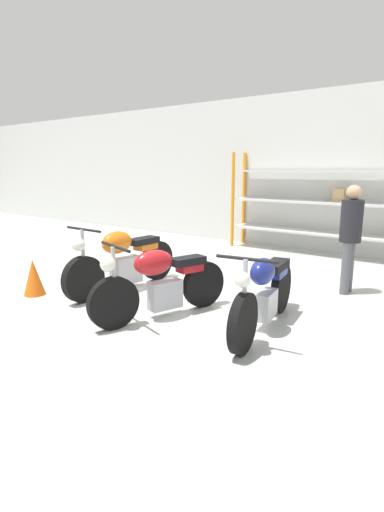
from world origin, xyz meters
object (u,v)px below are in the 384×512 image
shelving_rack (331,202)px  person_browsing (351,231)px  motorcycle_blue (265,292)px  motorcycle_orange (123,260)px  traffic_cone (34,277)px  motorcycle_red (161,282)px

shelving_rack → person_browsing: (1.13, -2.55, -0.21)m
motorcycle_blue → person_browsing: (0.37, 2.08, 0.50)m
motorcycle_orange → traffic_cone: 1.37m
motorcycle_red → traffic_cone: motorcycle_red is taller
motorcycle_red → traffic_cone: (-2.18, -0.44, -0.20)m
motorcycle_orange → motorcycle_red: 1.39m
motorcycle_orange → person_browsing: (2.89, 1.94, 0.49)m
motorcycle_red → motorcycle_blue: motorcycle_red is taller
motorcycle_orange → traffic_cone: bearing=-40.4°
motorcycle_orange → person_browsing: 3.51m
motorcycle_blue → traffic_cone: (-3.43, -0.87, -0.19)m
motorcycle_blue → traffic_cone: size_ratio=3.76×
person_browsing → motorcycle_blue: bearing=81.4°
motorcycle_orange → motorcycle_blue: size_ratio=1.08×
motorcycle_red → person_browsing: 3.02m
motorcycle_blue → traffic_cone: motorcycle_blue is taller
motorcycle_red → person_browsing: person_browsing is taller
traffic_cone → motorcycle_orange: bearing=48.1°
shelving_rack → motorcycle_orange: bearing=-111.3°
motorcycle_orange → motorcycle_blue: 2.53m
motorcycle_blue → person_browsing: 2.17m
motorcycle_red → person_browsing: bearing=164.5°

